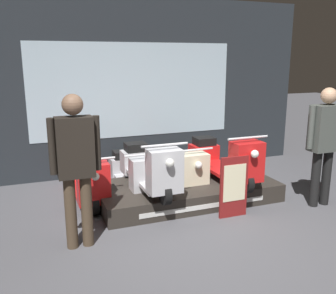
% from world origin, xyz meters
% --- Properties ---
extents(ground_plane, '(30.00, 30.00, 0.00)m').
position_xyz_m(ground_plane, '(0.00, 0.00, 0.00)').
color(ground_plane, '#4C4C51').
extents(shop_wall_back, '(6.85, 0.09, 3.20)m').
position_xyz_m(shop_wall_back, '(0.00, 3.17, 1.60)').
color(shop_wall_back, '#23282D').
rests_on(shop_wall_back, ground_plane).
extents(display_platform, '(2.72, 1.25, 0.27)m').
position_xyz_m(display_platform, '(0.32, 1.45, 0.13)').
color(display_platform, '#2D2823').
rests_on(display_platform, ground_plane).
extents(scooter_display_left, '(0.62, 1.76, 0.81)m').
position_xyz_m(scooter_display_left, '(-0.29, 1.42, 0.58)').
color(scooter_display_left, black).
rests_on(scooter_display_left, display_platform).
extents(scooter_display_right, '(0.62, 1.76, 0.81)m').
position_xyz_m(scooter_display_right, '(0.93, 1.42, 0.58)').
color(scooter_display_right, black).
rests_on(scooter_display_right, display_platform).
extents(scooter_backrow_0, '(0.62, 1.76, 0.81)m').
position_xyz_m(scooter_backrow_0, '(-1.11, 2.04, 0.32)').
color(scooter_backrow_0, black).
rests_on(scooter_backrow_0, ground_plane).
extents(scooter_backrow_1, '(0.62, 1.76, 0.81)m').
position_xyz_m(scooter_backrow_1, '(-0.36, 2.04, 0.32)').
color(scooter_backrow_1, black).
rests_on(scooter_backrow_1, ground_plane).
extents(scooter_backrow_2, '(0.62, 1.76, 0.81)m').
position_xyz_m(scooter_backrow_2, '(0.40, 2.04, 0.32)').
color(scooter_backrow_2, black).
rests_on(scooter_backrow_2, ground_plane).
extents(person_left_browsing, '(0.56, 0.23, 1.77)m').
position_xyz_m(person_left_browsing, '(-1.43, 0.55, 1.04)').
color(person_left_browsing, '#473828').
rests_on(person_left_browsing, ground_plane).
extents(person_right_browsing, '(0.60, 0.25, 1.73)m').
position_xyz_m(person_right_browsing, '(2.06, 0.55, 1.03)').
color(person_right_browsing, black).
rests_on(person_right_browsing, ground_plane).
extents(price_sign_board, '(0.41, 0.04, 0.85)m').
position_xyz_m(price_sign_board, '(0.65, 0.64, 0.43)').
color(price_sign_board, maroon).
rests_on(price_sign_board, ground_plane).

